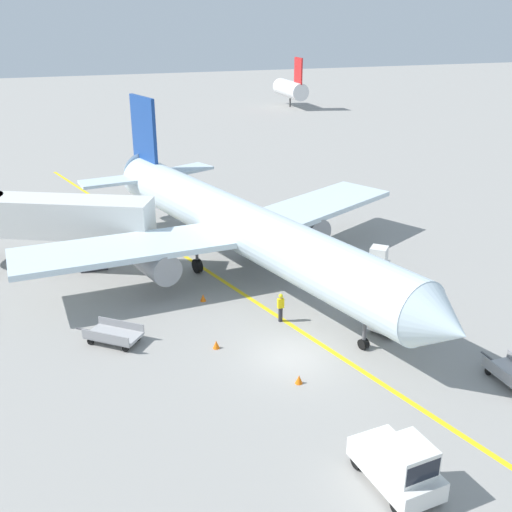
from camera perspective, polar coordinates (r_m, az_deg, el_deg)
ground_plane at (r=31.20m, az=3.29°, el=-9.43°), size 300.00×300.00×0.00m
taxi_line_yellow at (r=35.48m, az=1.36°, el=-5.24°), size 22.13×77.04×0.01m
airliner at (r=39.45m, az=-1.86°, el=3.03°), size 27.82×34.73×10.10m
jet_bridge at (r=42.85m, az=-19.39°, el=3.50°), size 12.72×7.80×4.85m
pushback_tug at (r=23.84m, az=13.33°, el=-18.56°), size 2.25×3.77×2.20m
baggage_tug_near_wing at (r=40.12m, az=11.31°, el=-0.88°), size 2.57×2.65×2.10m
belt_loader_forward_hold at (r=34.43m, az=13.01°, el=-5.31°), size 4.96×3.57×2.59m
baggage_cart_empty_trailing at (r=33.00m, az=-13.25°, el=-7.22°), size 3.42×3.00×0.94m
ground_crew_marshaller at (r=34.06m, az=2.33°, el=-4.78°), size 0.36×0.24×1.70m
safety_cone_nose_left at (r=36.77m, az=-4.99°, el=-3.92°), size 0.36×0.36×0.44m
safety_cone_nose_right at (r=31.83m, az=-3.76°, el=-8.29°), size 0.36×0.36×0.44m
safety_cone_wingtip_left at (r=29.12m, az=4.06°, el=-11.48°), size 0.36×0.36×0.44m
safety_cone_wingtip_right at (r=46.25m, az=3.56°, el=1.71°), size 0.36×0.36×0.44m
distant_aircraft_mid_left at (r=112.98m, az=3.27°, el=15.42°), size 3.00×10.10×8.80m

